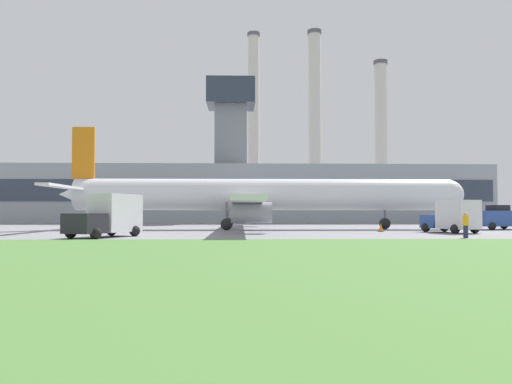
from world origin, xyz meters
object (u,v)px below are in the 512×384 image
object	(u,v)px
baggage_truck	(453,217)
fuel_truck	(109,216)
pushback_tug	(498,218)
ground_crew_person	(466,225)
airplane	(258,196)

from	to	relation	value
baggage_truck	fuel_truck	xyz separation A→B (m)	(-24.49, -5.47, 0.13)
pushback_tug	baggage_truck	world-z (taller)	baggage_truck
pushback_tug	fuel_truck	bearing A→B (deg)	-158.95
pushback_tug	baggage_truck	xyz separation A→B (m)	(-7.00, -6.65, 0.18)
pushback_tug	baggage_truck	distance (m)	9.66
baggage_truck	ground_crew_person	xyz separation A→B (m)	(-2.39, -7.37, -0.38)
airplane	ground_crew_person	bearing A→B (deg)	-51.55
baggage_truck	fuel_truck	world-z (taller)	fuel_truck
baggage_truck	ground_crew_person	bearing A→B (deg)	-107.95
pushback_tug	baggage_truck	bearing A→B (deg)	-136.45
airplane	baggage_truck	bearing A→B (deg)	-28.53
baggage_truck	ground_crew_person	distance (m)	7.75
ground_crew_person	airplane	bearing A→B (deg)	128.45
airplane	fuel_truck	xyz separation A→B (m)	(-9.99, -13.35, -1.73)
fuel_truck	ground_crew_person	xyz separation A→B (m)	(22.10, -1.90, -0.51)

